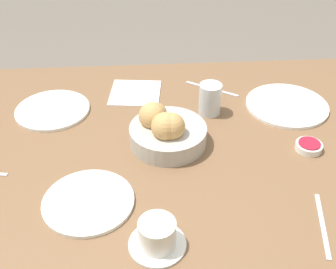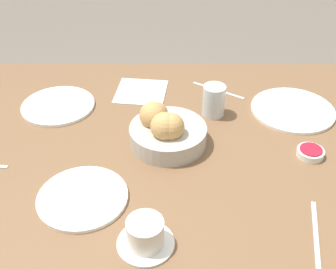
# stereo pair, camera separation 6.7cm
# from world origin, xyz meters

# --- Properties ---
(dining_table) EXTENTS (1.43, 1.04, 0.75)m
(dining_table) POSITION_xyz_m (0.00, 0.00, 0.66)
(dining_table) COLOR brown
(dining_table) RESTS_ON ground_plane
(bread_basket) EXTENTS (0.22, 0.22, 0.12)m
(bread_basket) POSITION_xyz_m (0.03, -0.03, 0.79)
(bread_basket) COLOR #B2ADA3
(bread_basket) RESTS_ON dining_table
(plate_near_left) EXTENTS (0.26, 0.26, 0.01)m
(plate_near_left) POSITION_xyz_m (-0.37, -0.20, 0.75)
(plate_near_left) COLOR white
(plate_near_left) RESTS_ON dining_table
(plate_near_right) EXTENTS (0.23, 0.23, 0.01)m
(plate_near_right) POSITION_xyz_m (0.38, -0.22, 0.75)
(plate_near_right) COLOR white
(plate_near_right) RESTS_ON dining_table
(plate_far_center) EXTENTS (0.22, 0.22, 0.01)m
(plate_far_center) POSITION_xyz_m (0.23, 0.20, 0.75)
(plate_far_center) COLOR white
(plate_far_center) RESTS_ON dining_table
(water_tumbler) EXTENTS (0.07, 0.07, 0.10)m
(water_tumbler) POSITION_xyz_m (-0.12, -0.18, 0.80)
(water_tumbler) COLOR silver
(water_tumbler) RESTS_ON dining_table
(coffee_cup) EXTENTS (0.13, 0.13, 0.07)m
(coffee_cup) POSITION_xyz_m (0.07, 0.33, 0.78)
(coffee_cup) COLOR white
(coffee_cup) RESTS_ON dining_table
(jam_bowl_berry) EXTENTS (0.07, 0.07, 0.02)m
(jam_bowl_berry) POSITION_xyz_m (-0.37, 0.03, 0.76)
(jam_bowl_berry) COLOR white
(jam_bowl_berry) RESTS_ON dining_table
(fork_silver) EXTENTS (0.05, 0.19, 0.00)m
(fork_silver) POSITION_xyz_m (-0.31, 0.30, 0.75)
(fork_silver) COLOR #B7B7BC
(fork_silver) RESTS_ON dining_table
(knife_silver) EXTENTS (0.17, 0.12, 0.00)m
(knife_silver) POSITION_xyz_m (-0.15, -0.32, 0.75)
(knife_silver) COLOR #B7B7BC
(knife_silver) RESTS_ON dining_table
(napkin) EXTENTS (0.19, 0.19, 0.00)m
(napkin) POSITION_xyz_m (0.12, -0.31, 0.75)
(napkin) COLOR white
(napkin) RESTS_ON dining_table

